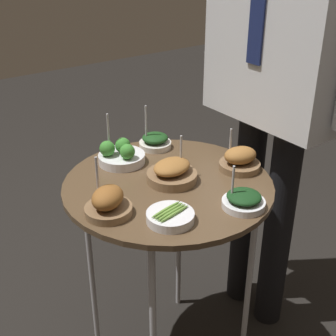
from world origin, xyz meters
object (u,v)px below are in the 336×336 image
object	(u,v)px
bowl_roast_back_left	(108,203)
bowl_roast_front_left	(172,172)
serving_cart	(168,198)
bowl_broccoli_back_right	(121,155)
bowl_spinach_center	(155,141)
bowl_roast_front_center	(240,160)
waiter_figure	(280,48)
bowl_spinach_far_rim	(244,200)
bowl_asparagus_near_rim	(170,216)

from	to	relation	value
bowl_roast_back_left	bowl_roast_front_left	world-z (taller)	bowl_roast_back_left
serving_cart	bowl_roast_back_left	distance (m)	0.26
bowl_broccoli_back_right	bowl_spinach_center	world-z (taller)	bowl_broccoli_back_right
bowl_roast_back_left	bowl_roast_front_center	xyz separation A→B (m)	(0.02, 0.48, -0.00)
bowl_spinach_center	waiter_figure	bearing A→B (deg)	55.55
serving_cart	bowl_roast_front_left	xyz separation A→B (m)	(0.00, 0.02, 0.09)
bowl_spinach_center	bowl_roast_front_center	world-z (taller)	bowl_spinach_center
bowl_roast_front_center	bowl_spinach_far_rim	bearing A→B (deg)	-40.95
bowl_asparagus_near_rim	waiter_figure	distance (m)	0.70
serving_cart	bowl_spinach_far_rim	world-z (taller)	bowl_spinach_far_rim
bowl_roast_back_left	bowl_roast_front_center	bearing A→B (deg)	88.13
bowl_roast_back_left	bowl_asparagus_near_rim	xyz separation A→B (m)	(0.13, 0.12, -0.02)
bowl_roast_back_left	bowl_asparagus_near_rim	size ratio (longest dim) A/B	1.25
bowl_roast_back_left	bowl_spinach_far_rim	bearing A→B (deg)	59.50
bowl_roast_back_left	bowl_roast_front_left	size ratio (longest dim) A/B	1.04
bowl_broccoli_back_right	bowl_asparagus_near_rim	size ratio (longest dim) A/B	1.29
bowl_roast_front_left	bowl_broccoli_back_right	bearing A→B (deg)	-162.27
waiter_figure	serving_cart	bearing A→B (deg)	-89.92
bowl_roast_front_center	waiter_figure	bearing A→B (deg)	106.95
bowl_spinach_far_rim	bowl_broccoli_back_right	bearing A→B (deg)	-162.67
bowl_roast_back_left	bowl_asparagus_near_rim	distance (m)	0.18
waiter_figure	bowl_roast_back_left	bearing A→B (deg)	-85.94
serving_cart	bowl_roast_front_center	world-z (taller)	bowl_roast_front_center
bowl_asparagus_near_rim	bowl_spinach_center	bearing A→B (deg)	150.42
serving_cart	bowl_roast_front_center	bearing A→B (deg)	75.15
bowl_roast_front_center	waiter_figure	world-z (taller)	waiter_figure
bowl_asparagus_near_rim	bowl_roast_front_center	bearing A→B (deg)	107.34
bowl_roast_back_left	bowl_broccoli_back_right	bearing A→B (deg)	142.89
bowl_asparagus_near_rim	bowl_spinach_far_rim	xyz separation A→B (m)	(0.06, 0.21, 0.01)
bowl_roast_front_left	bowl_roast_front_center	distance (m)	0.24
bowl_roast_front_left	bowl_spinach_center	bearing A→B (deg)	157.38
serving_cart	bowl_spinach_far_rim	bearing A→B (deg)	20.19
bowl_spinach_far_rim	waiter_figure	bearing A→B (deg)	123.43
serving_cart	bowl_broccoli_back_right	size ratio (longest dim) A/B	4.45
bowl_spinach_center	serving_cart	bearing A→B (deg)	-25.69
serving_cart	bowl_roast_front_left	distance (m)	0.09
serving_cart	bowl_asparagus_near_rim	world-z (taller)	bowl_asparagus_near_rim
bowl_broccoli_back_right	serving_cart	bearing A→B (deg)	13.79
bowl_broccoli_back_right	bowl_roast_front_left	xyz separation A→B (m)	(0.20, 0.06, -0.00)
bowl_spinach_far_rim	waiter_figure	world-z (taller)	waiter_figure
bowl_spinach_center	bowl_asparagus_near_rim	distance (m)	0.48
bowl_roast_back_left	serving_cart	bearing A→B (deg)	101.51
bowl_roast_back_left	waiter_figure	xyz separation A→B (m)	(-0.05, 0.70, 0.32)
bowl_roast_front_center	bowl_spinach_far_rim	xyz separation A→B (m)	(0.18, -0.15, -0.01)
serving_cart	bowl_spinach_far_rim	distance (m)	0.27
bowl_broccoli_back_right	bowl_asparagus_near_rim	xyz separation A→B (m)	(0.38, -0.07, -0.02)
bowl_roast_front_left	bowl_spinach_center	xyz separation A→B (m)	(-0.24, 0.10, -0.01)
bowl_roast_front_center	waiter_figure	size ratio (longest dim) A/B	0.08
bowl_broccoli_back_right	bowl_spinach_far_rim	bearing A→B (deg)	17.33
serving_cart	bowl_broccoli_back_right	world-z (taller)	bowl_broccoli_back_right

